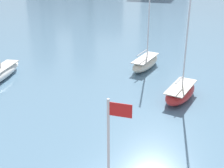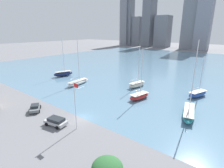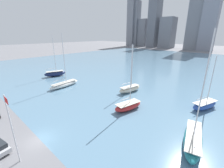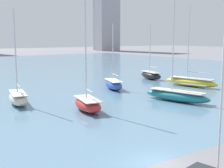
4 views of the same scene
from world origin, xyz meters
name	(u,v)px [view 1 (image 1 of 4)]	position (x,y,z in m)	size (l,w,h in m)	color
harbor_water	(186,15)	(0.00, 70.00, 0.00)	(180.00, 140.00, 0.00)	slate
sailboat_cream	(145,62)	(-1.79, 25.80, 0.93)	(3.65, 7.67, 12.84)	beige
sailboat_red	(180,92)	(4.08, 17.09, 0.90)	(3.97, 7.21, 13.61)	#B72828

